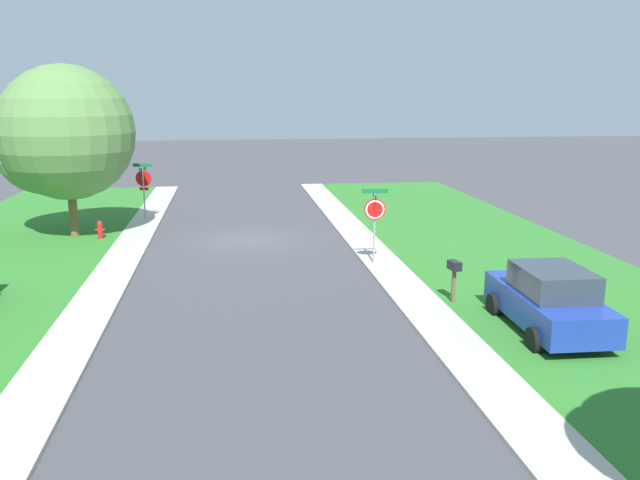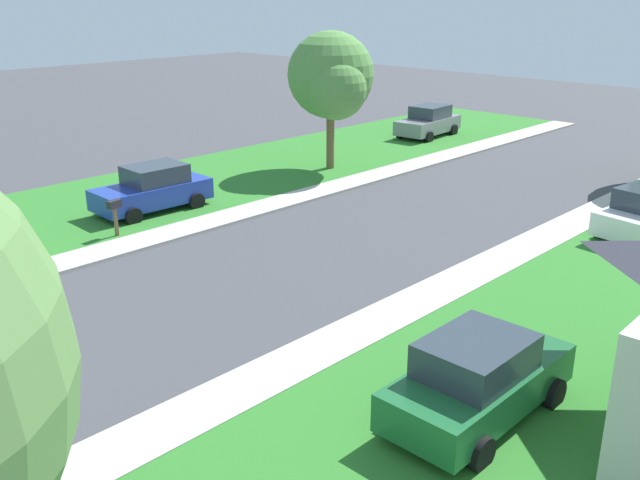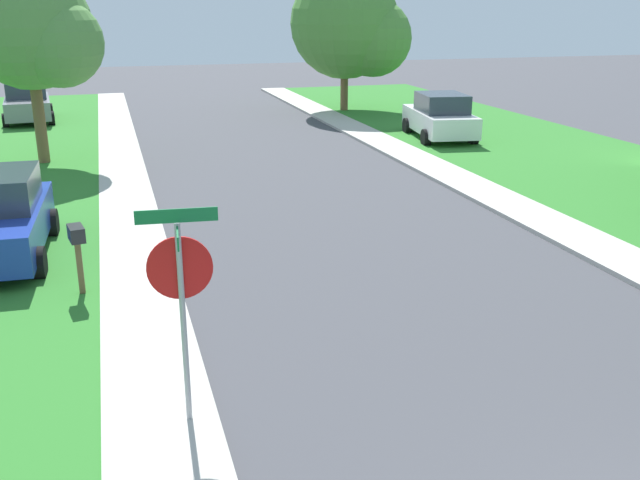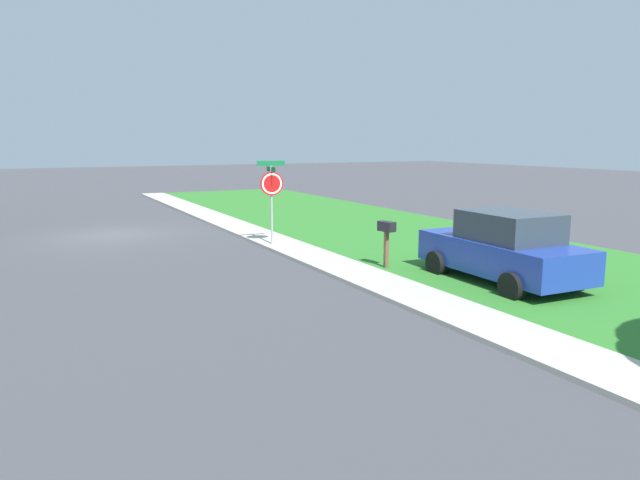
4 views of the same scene
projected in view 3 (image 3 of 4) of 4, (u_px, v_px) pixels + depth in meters
name	position (u px, v px, depth m)	size (l,w,h in m)	color
sidewalk_east	(523.00, 211.00, 17.76)	(1.40, 56.00, 0.10)	#B7B2A8
sidewalk_west	(134.00, 245.00, 15.23)	(1.40, 56.00, 0.10)	#B7B2A8
stop_sign_far_corner	(181.00, 282.00, 8.26)	(0.92, 0.92, 2.77)	#9E9EA3
car_white_near_corner	(440.00, 117.00, 27.07)	(2.50, 4.52, 1.76)	white
car_grey_behind_trees	(27.00, 102.00, 31.01)	(2.30, 4.43, 1.76)	gray
tree_across_right	(352.00, 27.00, 33.18)	(5.46, 5.07, 6.62)	brown
tree_across_left	(36.00, 31.00, 21.77)	(4.12, 3.83, 6.20)	brown
mailbox	(77.00, 243.00, 12.37)	(0.32, 0.52, 1.31)	brown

